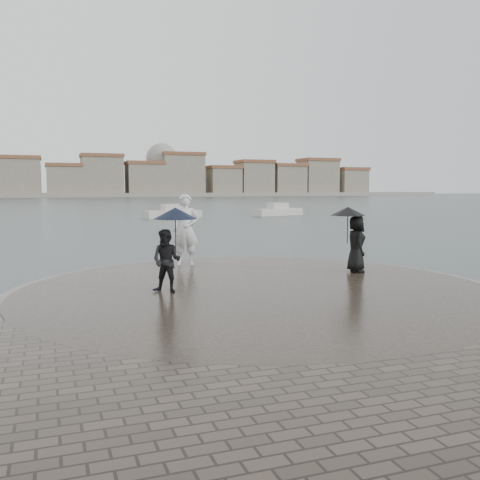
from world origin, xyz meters
name	(u,v)px	position (x,y,z in m)	size (l,w,h in m)	color
ground	(325,338)	(0.00, 0.00, 0.00)	(400.00, 400.00, 0.00)	#2B3835
kerb_ring	(257,295)	(0.00, 3.50, 0.16)	(12.50, 12.50, 0.32)	gray
quay_tip	(257,295)	(0.00, 3.50, 0.18)	(11.90, 11.90, 0.36)	#2D261E
statue	(186,230)	(-0.74, 7.91, 1.52)	(0.84, 0.55, 2.32)	silver
visitor_left	(170,245)	(-2.19, 3.73, 1.51)	(1.26, 1.09, 2.04)	black
visitor_right	(354,235)	(3.63, 4.88, 1.48)	(1.16, 1.11, 1.95)	black
far_skyline	(42,178)	(-6.29, 160.71, 5.61)	(260.00, 20.00, 37.00)	gray
boats	(227,213)	(11.88, 41.47, 0.38)	(16.88, 3.35, 1.50)	beige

